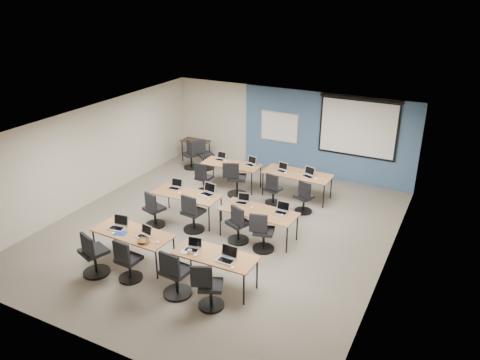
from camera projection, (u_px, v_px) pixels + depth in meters
The scene contains 58 objects.
floor at pixel (220, 229), 11.76m from camera, with size 8.00×9.00×0.02m, color #6B6354.
ceiling at pixel (218, 126), 10.70m from camera, with size 8.00×9.00×0.02m, color white.
wall_back at pixel (289, 131), 14.91m from camera, with size 8.00×0.04×2.70m, color beige.
wall_front at pixel (82, 277), 7.55m from camera, with size 8.00×0.04×2.70m, color beige.
wall_left at pixel (94, 154), 12.91m from camera, with size 0.04×9.00×2.70m, color beige.
wall_right at pixel (390, 215), 9.55m from camera, with size 0.04×9.00×2.70m, color beige.
blue_accent_panel at pixel (326, 136), 14.36m from camera, with size 5.50×0.04×2.70m, color #3D5977.
whiteboard at pixel (279, 127), 14.94m from camera, with size 1.28×0.03×0.98m.
projector_screen at pixel (358, 124), 13.70m from camera, with size 2.40×0.10×1.82m.
training_table_front_left at pixel (133, 234), 10.15m from camera, with size 1.81×0.75×0.73m.
training_table_front_right at pixel (215, 257), 9.33m from camera, with size 1.70×0.71×0.73m.
training_table_mid_left at pixel (187, 195), 11.99m from camera, with size 1.77×0.74×0.73m.
training_table_mid_right at pixel (259, 213), 11.10m from camera, with size 1.86×0.77×0.73m.
training_table_back_left at pixel (232, 165), 13.96m from camera, with size 1.76×0.74×0.73m.
training_table_back_right at pixel (297, 175), 13.26m from camera, with size 1.94×0.81×0.73m.
laptop_0 at pixel (118, 225), 10.31m from camera, with size 0.36×0.31×0.27m.
mouse_0 at pixel (113, 233), 10.08m from camera, with size 0.06×0.09×0.03m, color white.
task_chair_0 at pixel (93, 257), 9.77m from camera, with size 0.59×0.57×1.04m.
laptop_1 at pixel (144, 234), 9.96m from camera, with size 0.30×0.25×0.23m.
mouse_1 at pixel (157, 242), 9.74m from camera, with size 0.06×0.10×0.03m, color white.
task_chair_1 at pixel (128, 264), 9.60m from camera, with size 0.50×0.50×0.98m.
laptop_2 at pixel (193, 247), 9.48m from camera, with size 0.31×0.26×0.24m.
mouse_2 at pixel (195, 255), 9.28m from camera, with size 0.06×0.10×0.04m, color white.
task_chair_2 at pixel (175, 277), 9.11m from camera, with size 0.58×0.58×1.05m.
laptop_3 at pixel (227, 257), 9.12m from camera, with size 0.36×0.30×0.27m.
mouse_3 at pixel (232, 267), 8.87m from camera, with size 0.06×0.09×0.03m, color white.
task_chair_3 at pixel (209, 290), 8.79m from camera, with size 0.54×0.50×0.98m.
laptop_4 at pixel (175, 186), 12.28m from camera, with size 0.32×0.27×0.24m.
mouse_4 at pixel (180, 193), 12.01m from camera, with size 0.06×0.10×0.04m, color white.
task_chair_4 at pixel (154, 212), 11.74m from camera, with size 0.51×0.50×0.98m.
laptop_5 at pixel (208, 191), 11.95m from camera, with size 0.36×0.30×0.27m.
mouse_5 at pixel (209, 199), 11.65m from camera, with size 0.06×0.09×0.03m, color white.
task_chair_5 at pixel (192, 216), 11.51m from camera, with size 0.54×0.54×1.01m.
laptop_6 at pixel (243, 200), 11.48m from camera, with size 0.30×0.25×0.23m.
mouse_6 at pixel (252, 207), 11.24m from camera, with size 0.06×0.10×0.03m, color white.
task_chair_6 at pixel (238, 227), 11.01m from camera, with size 0.55×0.52×1.00m.
laptop_7 at pixel (282, 210), 10.99m from camera, with size 0.32×0.27×0.24m.
mouse_7 at pixel (282, 215), 10.87m from camera, with size 0.06×0.09×0.03m, color white.
task_chair_7 at pixel (262, 235), 10.67m from camera, with size 0.51×0.51×0.99m.
laptop_8 at pixel (220, 158), 14.24m from camera, with size 0.30×0.26×0.23m.
mouse_8 at pixel (226, 161), 14.11m from camera, with size 0.06×0.10×0.04m, color white.
task_chair_8 at pixel (203, 180), 13.64m from camera, with size 0.48×0.48×0.96m.
laptop_9 at pixel (251, 163), 13.84m from camera, with size 0.32×0.27×0.24m.
mouse_9 at pixel (253, 167), 13.67m from camera, with size 0.06×0.10×0.04m, color white.
task_chair_9 at pixel (236, 182), 13.44m from camera, with size 0.60×0.57×1.05m.
laptop_10 at pixel (282, 169), 13.40m from camera, with size 0.30×0.26×0.23m.
mouse_10 at pixel (285, 173), 13.24m from camera, with size 0.07×0.11×0.04m, color white.
task_chair_10 at pixel (273, 192), 12.92m from camera, with size 0.46×0.46×0.95m.
laptop_11 at pixel (309, 174), 13.03m from camera, with size 0.33×0.28×0.25m.
mouse_11 at pixel (316, 179), 12.85m from camera, with size 0.06×0.10×0.04m, color white.
task_chair_11 at pixel (304, 199), 12.44m from camera, with size 0.49×0.47×0.96m.
blue_mousepad at pixel (121, 233), 10.10m from camera, with size 0.25×0.21×0.01m, color navy.
snack_bowl at pixel (143, 241), 9.74m from camera, with size 0.26×0.26×0.06m, color #9D6522.
snack_plate at pixel (185, 252), 9.41m from camera, with size 0.20×0.20×0.01m, color white.
coffee_cup at pixel (190, 252), 9.32m from camera, with size 0.08×0.08×0.07m, color white.
utility_table at pixel (196, 143), 15.94m from camera, with size 0.96×0.53×0.75m.
spare_chair_a at pixel (204, 157), 15.39m from camera, with size 0.62×0.51×0.99m.
spare_chair_b at pixel (191, 157), 15.40m from camera, with size 0.57×0.51×0.99m.
Camera 1 is at (5.16, -8.97, 5.75)m, focal length 35.00 mm.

